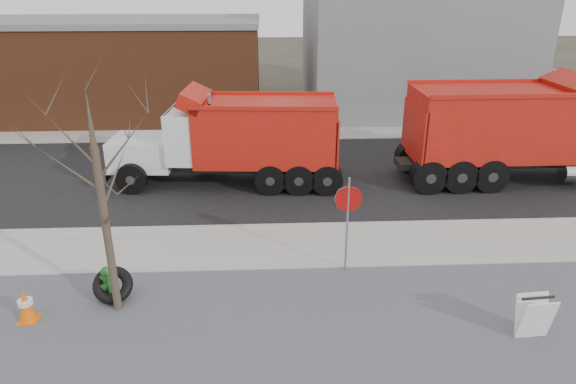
{
  "coord_description": "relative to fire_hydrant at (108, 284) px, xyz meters",
  "views": [
    {
      "loc": [
        0.31,
        -12.87,
        7.17
      ],
      "look_at": [
        0.97,
        1.08,
        1.4
      ],
      "focal_mm": 32.0,
      "sensor_mm": 36.0,
      "label": 1
    }
  ],
  "objects": [
    {
      "name": "stop_sign",
      "position": [
        5.92,
        1.02,
        1.41
      ],
      "size": [
        0.72,
        0.06,
        2.65
      ],
      "rotation": [
        0.0,
        0.0,
        -0.42
      ],
      "color": "gray",
      "rests_on": "ground"
    },
    {
      "name": "truck_tire",
      "position": [
        0.14,
        -0.06,
        0.01
      ],
      "size": [
        1.11,
        1.03,
        0.85
      ],
      "color": "black",
      "rests_on": "ground"
    },
    {
      "name": "fire_hydrant",
      "position": [
        0.0,
        0.0,
        0.0
      ],
      "size": [
        0.5,
        0.49,
        0.88
      ],
      "rotation": [
        0.0,
        0.0,
        -0.25
      ],
      "color": "#2A6827",
      "rests_on": "ground"
    },
    {
      "name": "curb",
      "position": [
        3.53,
        3.67,
        -0.35
      ],
      "size": [
        60.0,
        0.15,
        0.11
      ],
      "primitive_type": "cube",
      "color": "#9E9B93",
      "rests_on": "ground"
    },
    {
      "name": "sandwich_board",
      "position": [
        9.52,
        -1.93,
        0.13
      ],
      "size": [
        0.76,
        0.51,
        1.01
      ],
      "rotation": [
        0.0,
        0.0,
        0.08
      ],
      "color": "white",
      "rests_on": "ground"
    },
    {
      "name": "dump_truck_red_b",
      "position": [
        2.79,
        7.53,
        1.43
      ],
      "size": [
        8.61,
        2.98,
        3.61
      ],
      "rotation": [
        0.0,
        0.0,
        3.08
      ],
      "color": "black",
      "rests_on": "ground"
    },
    {
      "name": "traffic_cone_near",
      "position": [
        -1.58,
        -0.82,
        0.01
      ],
      "size": [
        0.43,
        0.43,
        0.82
      ],
      "color": "#FF5F08",
      "rests_on": "ground"
    },
    {
      "name": "building_brick",
      "position": [
        -6.47,
        19.12,
        2.25
      ],
      "size": [
        20.2,
        8.2,
        5.3
      ],
      "color": "brown",
      "rests_on": "ground"
    },
    {
      "name": "dump_truck_red_a",
      "position": [
        13.56,
        7.45,
        1.63
      ],
      "size": [
        10.09,
        2.87,
        4.01
      ],
      "rotation": [
        0.0,
        0.0,
        0.01
      ],
      "color": "black",
      "rests_on": "ground"
    },
    {
      "name": "ground",
      "position": [
        3.53,
        2.12,
        -0.4
      ],
      "size": [
        120.0,
        120.0,
        0.0
      ],
      "primitive_type": "plane",
      "color": "#383328",
      "rests_on": "ground"
    },
    {
      "name": "gravel_verge",
      "position": [
        3.53,
        -1.38,
        -0.39
      ],
      "size": [
        60.0,
        5.0,
        0.03
      ],
      "primitive_type": "cube",
      "color": "gray",
      "rests_on": "ground"
    },
    {
      "name": "bare_tree",
      "position": [
        0.33,
        -0.48,
        2.89
      ],
      "size": [
        3.2,
        3.2,
        5.2
      ],
      "color": "#382D23",
      "rests_on": "ground"
    },
    {
      "name": "building_grey",
      "position": [
        12.53,
        20.12,
        3.6
      ],
      "size": [
        12.0,
        10.0,
        8.0
      ],
      "color": "gray",
      "rests_on": "ground"
    },
    {
      "name": "far_sidewalk",
      "position": [
        3.53,
        14.12,
        -0.37
      ],
      "size": [
        60.0,
        2.0,
        0.06
      ],
      "primitive_type": "cube",
      "color": "#9E9B93",
      "rests_on": "ground"
    },
    {
      "name": "road",
      "position": [
        3.53,
        8.42,
        -0.39
      ],
      "size": [
        60.0,
        9.4,
        0.02
      ],
      "primitive_type": "cube",
      "color": "black",
      "rests_on": "ground"
    },
    {
      "name": "sidewalk",
      "position": [
        3.53,
        2.37,
        -0.37
      ],
      "size": [
        60.0,
        2.5,
        0.06
      ],
      "primitive_type": "cube",
      "color": "#9E9B93",
      "rests_on": "ground"
    }
  ]
}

